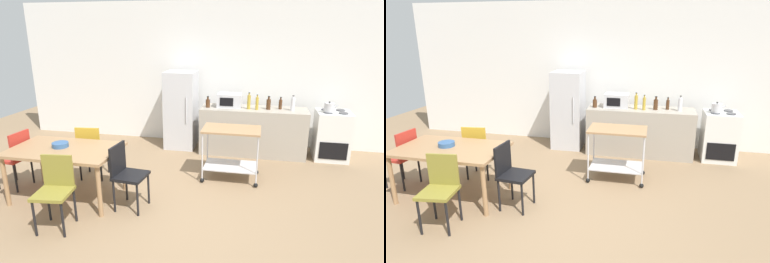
% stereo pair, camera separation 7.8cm
% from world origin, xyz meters
% --- Properties ---
extents(ground_plane, '(12.00, 12.00, 0.00)m').
position_xyz_m(ground_plane, '(0.00, 0.00, 0.00)').
color(ground_plane, '#8C7051').
extents(back_wall, '(8.40, 0.12, 2.90)m').
position_xyz_m(back_wall, '(0.00, 3.20, 1.45)').
color(back_wall, white).
rests_on(back_wall, ground_plane).
extents(kitchen_counter, '(2.00, 0.64, 0.90)m').
position_xyz_m(kitchen_counter, '(0.90, 2.60, 0.45)').
color(kitchen_counter, '#A89E8E').
rests_on(kitchen_counter, ground_plane).
extents(dining_table, '(1.50, 0.90, 0.75)m').
position_xyz_m(dining_table, '(-1.61, 0.21, 0.67)').
color(dining_table, '#A37A51').
rests_on(dining_table, ground_plane).
extents(chair_black, '(0.44, 0.44, 0.89)m').
position_xyz_m(chair_black, '(-0.67, 0.12, 0.52)').
color(chair_black, black).
rests_on(chair_black, ground_plane).
extents(chair_red, '(0.43, 0.43, 0.89)m').
position_xyz_m(chair_red, '(-2.54, 0.35, 0.52)').
color(chair_red, '#B72D23').
rests_on(chair_red, ground_plane).
extents(chair_olive, '(0.45, 0.45, 0.89)m').
position_xyz_m(chair_olive, '(-1.32, -0.48, 0.52)').
color(chair_olive, olive).
rests_on(chair_olive, ground_plane).
extents(chair_mustard, '(0.44, 0.44, 0.89)m').
position_xyz_m(chair_mustard, '(-1.58, 0.87, 0.52)').
color(chair_mustard, gold).
rests_on(chair_mustard, ground_plane).
extents(stove_oven, '(0.60, 0.61, 0.92)m').
position_xyz_m(stove_oven, '(2.35, 2.62, 0.45)').
color(stove_oven, white).
rests_on(stove_oven, ground_plane).
extents(refrigerator, '(0.60, 0.63, 1.55)m').
position_xyz_m(refrigerator, '(-0.55, 2.70, 0.78)').
color(refrigerator, silver).
rests_on(refrigerator, ground_plane).
extents(kitchen_cart, '(0.91, 0.57, 0.85)m').
position_xyz_m(kitchen_cart, '(0.61, 1.33, 0.57)').
color(kitchen_cart, '#A37A51').
rests_on(kitchen_cart, ground_plane).
extents(bottle_olive_oil, '(0.08, 0.08, 0.22)m').
position_xyz_m(bottle_olive_oil, '(0.03, 2.51, 0.98)').
color(bottle_olive_oil, '#4C2D19').
rests_on(bottle_olive_oil, kitchen_counter).
extents(microwave, '(0.46, 0.35, 0.26)m').
position_xyz_m(microwave, '(0.43, 2.64, 1.03)').
color(microwave, silver).
rests_on(microwave, kitchen_counter).
extents(bottle_vinegar, '(0.06, 0.06, 0.31)m').
position_xyz_m(bottle_vinegar, '(0.81, 2.53, 1.04)').
color(bottle_vinegar, gold).
rests_on(bottle_vinegar, kitchen_counter).
extents(bottle_sesame_oil, '(0.06, 0.06, 0.28)m').
position_xyz_m(bottle_sesame_oil, '(0.96, 2.50, 1.02)').
color(bottle_sesame_oil, gold).
rests_on(bottle_sesame_oil, kitchen_counter).
extents(bottle_hot_sauce, '(0.08, 0.08, 0.25)m').
position_xyz_m(bottle_hot_sauce, '(1.17, 2.57, 1.00)').
color(bottle_hot_sauce, '#4C2D19').
rests_on(bottle_hot_sauce, kitchen_counter).
extents(bottle_wine, '(0.06, 0.06, 0.23)m').
position_xyz_m(bottle_wine, '(1.39, 2.64, 1.00)').
color(bottle_wine, '#4C2D19').
rests_on(bottle_wine, kitchen_counter).
extents(bottle_soda, '(0.08, 0.08, 0.28)m').
position_xyz_m(bottle_soda, '(1.60, 2.56, 1.02)').
color(bottle_soda, silver).
rests_on(bottle_soda, kitchen_counter).
extents(fruit_bowl, '(0.22, 0.22, 0.06)m').
position_xyz_m(fruit_bowl, '(-1.69, 0.25, 0.78)').
color(fruit_bowl, '#33598C').
rests_on(fruit_bowl, dining_table).
extents(kettle, '(0.24, 0.17, 0.19)m').
position_xyz_m(kettle, '(2.23, 2.52, 1.00)').
color(kettle, silver).
rests_on(kettle, stove_oven).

